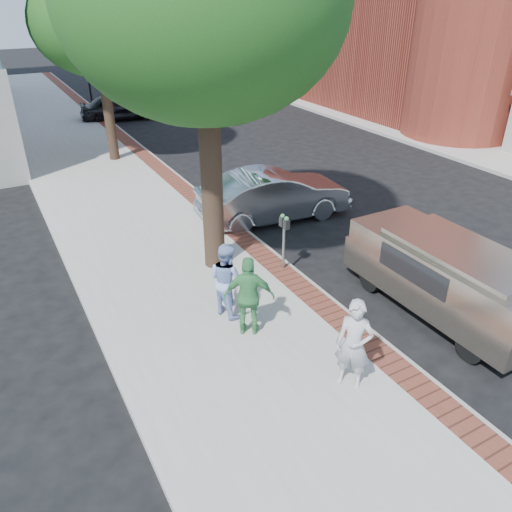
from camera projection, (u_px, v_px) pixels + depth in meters
ground at (273, 298)px, 11.73m from camera, size 120.00×120.00×0.00m
sidewalk at (117, 196)px, 17.21m from camera, size 5.00×60.00×0.15m
brick_strip at (177, 183)px, 18.10m from camera, size 0.60×60.00×0.01m
curb at (186, 183)px, 18.29m from camera, size 0.10×60.00×0.15m
sidewalk_far at (447, 136)px, 24.02m from camera, size 5.00×60.00×0.15m
signal_near at (87, 71)px, 27.95m from camera, size 0.70×0.15×3.80m
signal_far at (266, 58)px, 32.89m from camera, size 0.70×0.15×3.80m
tree_near at (204, 2)px, 9.99m from camera, size 6.00×6.00×8.51m
tree_far at (96, 22)px, 18.21m from camera, size 4.80×4.80×7.14m
parking_meter at (284, 231)px, 12.13m from camera, size 0.12×0.32×1.47m
person_gray at (354, 345)px, 8.58m from camera, size 0.72×0.76×1.74m
person_officer at (226, 279)px, 10.55m from camera, size 0.84×0.96×1.67m
person_green at (249, 296)px, 9.92m from camera, size 1.09×0.89×1.73m
sedan_silver at (274, 195)px, 15.35m from camera, size 4.83×2.03×1.55m
bg_car at (119, 107)px, 27.00m from camera, size 4.19×2.03×1.38m
van at (441, 272)px, 10.90m from camera, size 1.84×4.71×1.73m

